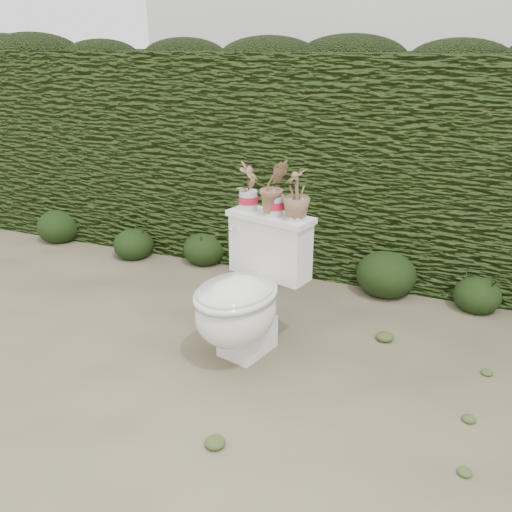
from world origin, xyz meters
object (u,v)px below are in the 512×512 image
at_px(potted_plant_left, 248,187).
at_px(potted_plant_right, 296,195).
at_px(potted_plant_center, 274,189).
at_px(toilet, 245,297).

relative_size(potted_plant_left, potted_plant_right, 0.97).
bearing_deg(potted_plant_left, potted_plant_center, -99.02).
xyz_separation_m(potted_plant_left, potted_plant_center, (0.17, -0.04, 0.02)).
relative_size(toilet, potted_plant_right, 2.87).
bearing_deg(toilet, potted_plant_center, 84.36).
xyz_separation_m(potted_plant_left, potted_plant_right, (0.31, -0.08, 0.00)).
height_order(toilet, potted_plant_left, potted_plant_left).
height_order(potted_plant_center, potted_plant_right, potted_plant_center).
xyz_separation_m(toilet, potted_plant_right, (0.22, 0.19, 0.56)).
bearing_deg(potted_plant_right, potted_plant_center, -119.88).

